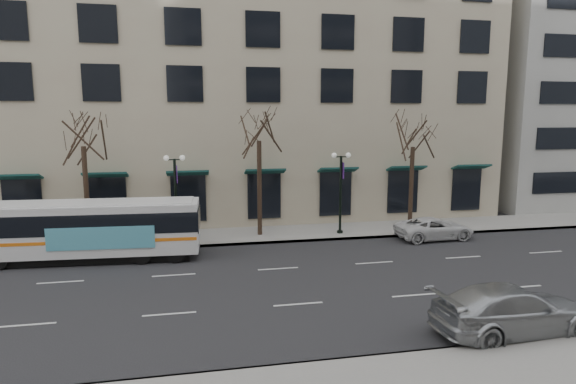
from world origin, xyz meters
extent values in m
plane|color=black|center=(0.00, 0.00, 0.00)|extent=(160.00, 160.00, 0.00)
cube|color=gray|center=(5.00, 9.00, 0.07)|extent=(80.00, 4.00, 0.15)
cube|color=tan|center=(-2.00, 21.00, 12.00)|extent=(40.00, 20.00, 24.00)
cylinder|color=black|center=(-10.00, 8.80, 2.87)|extent=(0.28, 0.28, 5.74)
cylinder|color=black|center=(0.00, 8.80, 2.97)|extent=(0.28, 0.28, 5.95)
cylinder|color=black|center=(10.00, 8.80, 2.73)|extent=(0.28, 0.28, 5.46)
cylinder|color=black|center=(-5.00, 8.20, 2.50)|extent=(0.16, 0.16, 5.00)
cylinder|color=black|center=(-5.00, 8.20, 0.15)|extent=(0.36, 0.36, 0.30)
cube|color=black|center=(-5.00, 8.20, 4.95)|extent=(0.90, 0.06, 0.06)
sphere|color=silver|center=(-5.45, 8.20, 5.05)|extent=(0.32, 0.32, 0.32)
sphere|color=silver|center=(-4.55, 8.20, 5.05)|extent=(0.32, 0.32, 0.32)
cube|color=#522281|center=(-4.88, 8.20, 4.10)|extent=(0.04, 0.45, 1.00)
cylinder|color=black|center=(5.00, 8.20, 2.50)|extent=(0.16, 0.16, 5.00)
cylinder|color=black|center=(5.00, 8.20, 0.15)|extent=(0.36, 0.36, 0.30)
cube|color=black|center=(5.00, 8.20, 4.95)|extent=(0.90, 0.06, 0.06)
sphere|color=silver|center=(4.55, 8.20, 5.05)|extent=(0.32, 0.32, 0.32)
sphere|color=silver|center=(5.45, 8.20, 5.05)|extent=(0.32, 0.32, 0.32)
cube|color=#522281|center=(5.12, 8.20, 4.10)|extent=(0.04, 0.45, 1.00)
cube|color=silver|center=(-9.40, 5.63, 1.72)|extent=(11.42, 3.09, 2.59)
cube|color=black|center=(-9.40, 5.63, 0.26)|extent=(10.50, 2.74, 0.42)
cube|color=black|center=(-9.12, 5.62, 2.12)|extent=(10.97, 3.10, 1.04)
cube|color=orange|center=(-9.40, 5.63, 1.27)|extent=(11.31, 3.11, 0.17)
cube|color=#50A9C2|center=(-8.53, 4.33, 1.46)|extent=(5.17, 0.35, 1.13)
cube|color=silver|center=(-9.40, 5.63, 3.04)|extent=(10.84, 2.81, 0.08)
cylinder|color=black|center=(-13.29, 6.94, 0.47)|extent=(0.96, 0.32, 0.94)
cylinder|color=black|center=(-6.64, 4.39, 0.47)|extent=(0.96, 0.32, 0.94)
cylinder|color=black|center=(-6.52, 6.55, 0.47)|extent=(0.96, 0.32, 0.94)
cylinder|color=black|center=(-4.95, 4.29, 0.47)|extent=(0.96, 0.32, 0.94)
cylinder|color=black|center=(-4.83, 6.46, 0.47)|extent=(0.96, 0.32, 0.94)
imported|color=#A9ADB1|center=(6.71, -6.20, 0.84)|extent=(5.88, 2.67, 1.67)
imported|color=silver|center=(10.37, 6.20, 0.66)|extent=(4.84, 2.40, 1.32)
camera|label=1|loc=(-3.94, -20.11, 7.41)|focal=30.00mm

